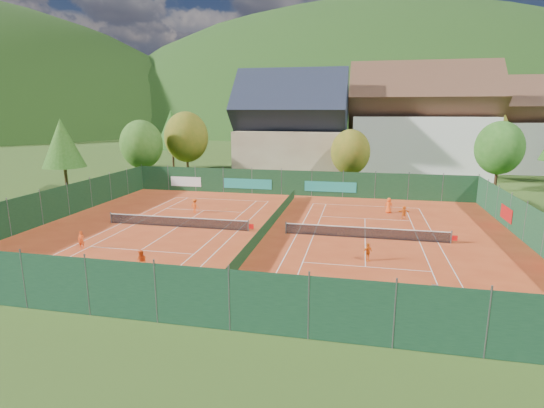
{
  "coord_description": "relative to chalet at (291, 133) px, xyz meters",
  "views": [
    {
      "loc": [
        7.44,
        -33.11,
        10.0
      ],
      "look_at": [
        0.0,
        2.0,
        2.0
      ],
      "focal_mm": 28.0,
      "sensor_mm": 36.0,
      "label": 1
    }
  ],
  "objects": [
    {
      "name": "fence_east",
      "position": [
        23.0,
        -29.95,
        -5.14
      ],
      "size": [
        0.09,
        32.0,
        3.0
      ],
      "color": "#163D23",
      "rests_on": "ground"
    },
    {
      "name": "clay_pad",
      "position": [
        3.0,
        -30.0,
        -6.62
      ],
      "size": [
        40.0,
        32.0,
        0.01
      ],
      "primitive_type": "cube",
      "color": "#B83E1B",
      "rests_on": "ground"
    },
    {
      "name": "player_right_far_b",
      "position": [
        14.54,
        -22.84,
        -6.01
      ],
      "size": [
        1.2,
        0.63,
        1.24
      ],
      "primitive_type": "imported",
      "rotation": [
        0.0,
        0.0,
        3.39
      ],
      "color": "orange",
      "rests_on": "ground"
    },
    {
      "name": "tree_west_front",
      "position": [
        -19.0,
        -10.0,
        -1.23
      ],
      "size": [
        5.72,
        5.72,
        8.69
      ],
      "color": "#482D19",
      "rests_on": "ground"
    },
    {
      "name": "tree_east_front",
      "position": [
        27.0,
        -6.0,
        -1.23
      ],
      "size": [
        5.72,
        5.72,
        8.69
      ],
      "color": "#442A18",
      "rests_on": "ground"
    },
    {
      "name": "ball_hopper",
      "position": [
        14.65,
        -40.36,
        -6.07
      ],
      "size": [
        0.34,
        0.34,
        0.8
      ],
      "color": "slate",
      "rests_on": "ground"
    },
    {
      "name": "player_left_near",
      "position": [
        -9.43,
        -36.91,
        -5.95
      ],
      "size": [
        0.53,
        0.39,
        1.35
      ],
      "primitive_type": "imported",
      "rotation": [
        0.0,
        0.0,
        0.14
      ],
      "color": "#EE4A15",
      "rests_on": "ground"
    },
    {
      "name": "loose_ball_1",
      "position": [
        7.86,
        -40.83,
        -6.59
      ],
      "size": [
        0.07,
        0.07,
        0.07
      ],
      "primitive_type": "sphere",
      "color": "#CCD833",
      "rests_on": "ground"
    },
    {
      "name": "court_markings_left",
      "position": [
        -5.0,
        -30.0,
        -6.61
      ],
      "size": [
        11.03,
        23.83,
        0.0
      ],
      "color": "white",
      "rests_on": "ground"
    },
    {
      "name": "player_left_mid",
      "position": [
        -2.67,
        -40.42,
        -5.87
      ],
      "size": [
        0.85,
        0.73,
        1.51
      ],
      "primitive_type": "imported",
      "rotation": [
        0.0,
        0.0,
        -0.25
      ],
      "color": "#DC4A13",
      "rests_on": "ground"
    },
    {
      "name": "hotel_block_a",
      "position": [
        19.0,
        6.0,
        0.76
      ],
      "size": [
        21.6,
        11.0,
        17.25
      ],
      "color": "silver",
      "rests_on": "ground"
    },
    {
      "name": "ground",
      "position": [
        3.0,
        -30.0,
        -6.64
      ],
      "size": [
        600.0,
        600.0,
        0.0
      ],
      "primitive_type": "plane",
      "color": "#2D4A17",
      "rests_on": "ground"
    },
    {
      "name": "player_right_far_a",
      "position": [
        13.27,
        -20.86,
        -5.85
      ],
      "size": [
        0.77,
        0.51,
        1.54
      ],
      "primitive_type": "imported",
      "rotation": [
        0.0,
        0.0,
        3.17
      ],
      "color": "#FF5416",
      "rests_on": "ground"
    },
    {
      "name": "chalet",
      "position": [
        0.0,
        0.0,
        0.0
      ],
      "size": [
        16.2,
        12.0,
        16.0
      ],
      "color": "tan",
      "rests_on": "ground"
    },
    {
      "name": "fence_north",
      "position": [
        2.54,
        -14.01,
        -5.16
      ],
      "size": [
        40.0,
        0.1,
        3.0
      ],
      "color": "#13351C",
      "rests_on": "ground"
    },
    {
      "name": "tree_east_back",
      "position": [
        29.0,
        10.0,
        0.12
      ],
      "size": [
        7.15,
        7.15,
        10.86
      ],
      "color": "#432E18",
      "rests_on": "ground"
    },
    {
      "name": "tree_west_side",
      "position": [
        -25.0,
        -18.0,
        -0.56
      ],
      "size": [
        5.04,
        5.04,
        9.0
      ],
      "color": "#473119",
      "rests_on": "ground"
    },
    {
      "name": "loose_ball_2",
      "position": [
        3.08,
        -23.08,
        -6.59
      ],
      "size": [
        0.07,
        0.07,
        0.07
      ],
      "primitive_type": "sphere",
      "color": "#CCD833",
      "rests_on": "ground"
    },
    {
      "name": "tree_west_back",
      "position": [
        -21.0,
        4.0,
        0.11
      ],
      "size": [
        5.6,
        5.6,
        10.0
      ],
      "color": "#4B2F1A",
      "rests_on": "ground"
    },
    {
      "name": "court_markings_right",
      "position": [
        11.0,
        -30.0,
        -6.61
      ],
      "size": [
        11.03,
        23.83,
        0.0
      ],
      "color": "white",
      "rests_on": "ground"
    },
    {
      "name": "court_divider",
      "position": [
        3.0,
        -30.0,
        -6.12
      ],
      "size": [
        0.03,
        28.8,
        1.0
      ],
      "color": "#14371A",
      "rests_on": "ground"
    },
    {
      "name": "fence_west",
      "position": [
        -17.0,
        -30.0,
        -5.12
      ],
      "size": [
        0.04,
        32.0,
        3.0
      ],
      "color": "#123319",
      "rests_on": "ground"
    },
    {
      "name": "tree_west_mid",
      "position": [
        -15.0,
        -4.0,
        -0.56
      ],
      "size": [
        6.44,
        6.44,
        9.78
      ],
      "color": "#402C17",
      "rests_on": "ground"
    },
    {
      "name": "tree_center",
      "position": [
        9.0,
        -8.0,
        -1.91
      ],
      "size": [
        5.01,
        5.01,
        7.6
      ],
      "color": "#422E17",
      "rests_on": "ground"
    },
    {
      "name": "mountain_backdrop",
      "position": [
        31.54,
        203.48,
        -46.26
      ],
      "size": [
        820.0,
        530.0,
        242.0
      ],
      "color": "black",
      "rests_on": "ground"
    },
    {
      "name": "tennis_net_left",
      "position": [
        -4.85,
        -30.0,
        -6.12
      ],
      "size": [
        13.3,
        0.1,
        1.02
      ],
      "color": "#59595B",
      "rests_on": "ground"
    },
    {
      "name": "player_left_far",
      "position": [
        -5.54,
        -24.65,
        -5.92
      ],
      "size": [
        1.04,
        0.82,
        1.41
      ],
      "primitive_type": "imported",
      "rotation": [
        0.0,
        0.0,
        2.77
      ],
      "color": "#F45615",
      "rests_on": "ground"
    },
    {
      "name": "loose_ball_3",
      "position": [
        -2.98,
        -22.47,
        -6.59
      ],
      "size": [
        0.07,
        0.07,
        0.07
      ],
      "primitive_type": "sphere",
      "color": "#CCD833",
      "rests_on": "ground"
    },
    {
      "name": "hotel_block_b",
      "position": [
        33.0,
        14.0,
        -0.01
      ],
      "size": [
        17.28,
        10.0,
        15.5
      ],
      "color": "silver",
      "rests_on": "ground"
    },
    {
      "name": "tennis_net_right",
      "position": [
        11.15,
        -30.0,
        -6.12
      ],
      "size": [
        13.3,
        0.1,
        1.02
      ],
      "color": "#59595B",
      "rests_on": "ground"
    },
    {
      "name": "fence_south",
      "position": [
        3.0,
        -46.0,
        -5.12
      ],
      "size": [
        40.0,
        0.04,
        3.0
      ],
      "color": "#123420",
      "rests_on": "ground"
    },
    {
      "name": "loose_ball_0",
      "position": [
        -8.92,
        -36.65,
        -6.59
      ],
      "size": [
        0.07,
        0.07,
        0.07
      ],
      "primitive_type": "sphere",
      "color": "#CCD833",
      "rests_on": "ground"
    },
    {
      "name": "player_right_near",
      "position": [
        11.13,
        -35.21,
        -5.99
      ],
      "size": [
        0.76,
        0.71,
        1.26
      ],
      "primitive_type": "imported",
      "rotation": [
        0.0,
        0.0,
        0.71
      ],
      "color": "orange",
      "rests_on": "ground"
    }
  ]
}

